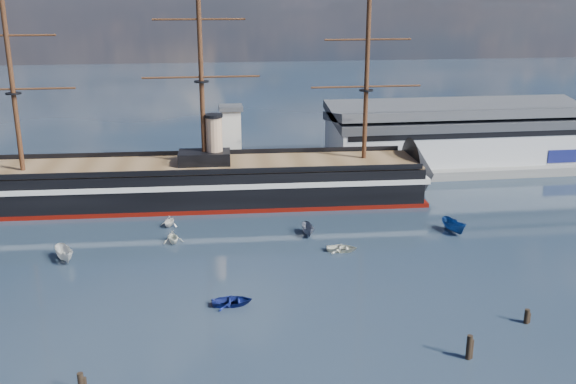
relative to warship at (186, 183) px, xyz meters
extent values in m
plane|color=#152231|center=(6.77, -20.00, -4.04)|extent=(600.00, 600.00, 0.00)
cube|color=slate|center=(16.77, 16.00, -4.04)|extent=(180.00, 18.00, 2.00)
cube|color=#B7BABC|center=(64.77, 20.00, 2.96)|extent=(62.00, 20.00, 10.00)
cube|color=#3F4247|center=(64.77, 20.00, 8.56)|extent=(63.00, 21.00, 2.00)
cube|color=silver|center=(9.77, 13.00, 4.96)|extent=(4.00, 4.00, 14.00)
cube|color=#3F4247|center=(9.77, 13.00, 12.46)|extent=(5.00, 5.00, 1.00)
cube|color=black|center=(1.73, 0.00, -0.04)|extent=(88.61, 19.79, 7.00)
cube|color=silver|center=(1.73, 0.00, 1.16)|extent=(90.62, 20.12, 1.00)
cube|color=#5C0B05|center=(1.73, 0.00, -3.69)|extent=(90.62, 20.08, 0.90)
cone|color=black|center=(48.23, 0.00, -0.34)|extent=(11.67, 16.14, 15.68)
cube|color=brown|center=(1.73, 0.00, 3.56)|extent=(88.55, 18.51, 0.40)
cube|color=black|center=(3.73, 0.00, 4.96)|extent=(10.25, 6.43, 2.50)
cylinder|color=tan|center=(5.73, 0.00, 8.46)|extent=(3.20, 3.20, 9.00)
cylinder|color=#381E0F|center=(-30.27, 0.00, 22.76)|extent=(0.90, 0.90, 38.00)
cylinder|color=#381E0F|center=(3.73, 0.00, 24.76)|extent=(0.90, 0.90, 42.00)
cylinder|color=#381E0F|center=(35.73, 0.00, 21.76)|extent=(0.90, 0.90, 36.00)
imported|color=silver|center=(-18.49, -27.00, -4.04)|extent=(7.27, 5.06, 2.74)
imported|color=navy|center=(6.18, -45.49, -4.04)|extent=(1.39, 3.37, 1.56)
imported|color=#555B6D|center=(20.62, -21.29, -4.04)|extent=(5.82, 2.16, 2.32)
imported|color=white|center=(-2.19, -21.67, -4.04)|extent=(6.67, 4.20, 2.27)
imported|color=silver|center=(24.71, -29.26, -4.04)|extent=(1.75, 3.23, 1.43)
imported|color=navy|center=(45.77, -23.67, -4.04)|extent=(7.45, 4.10, 2.82)
imported|color=white|center=(-3.07, -13.44, -4.04)|extent=(6.19, 4.30, 2.09)
cylinder|color=black|center=(31.75, -62.48, -4.04)|extent=(0.64, 0.64, 3.64)
cylinder|color=black|center=(42.31, -55.68, -4.04)|extent=(0.64, 0.64, 2.59)
camera|label=1|loc=(2.53, -122.54, 35.15)|focal=40.00mm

